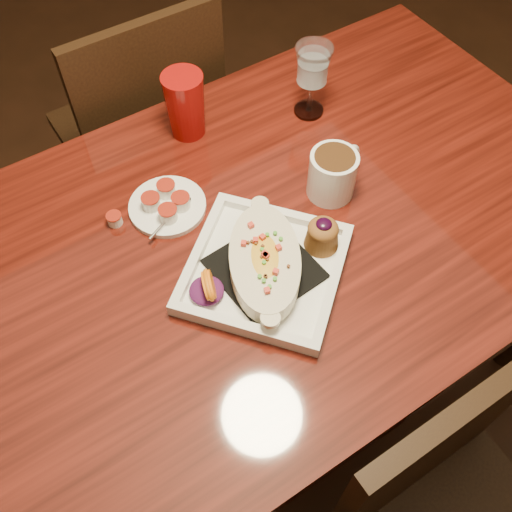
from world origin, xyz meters
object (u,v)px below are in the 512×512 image
table (266,254)px  goblet (313,69)px  coffee_mug (333,172)px  red_tumbler (185,105)px  saucer (167,205)px  plate (269,262)px  chair_far (146,132)px

table → goblet: size_ratio=8.60×
coffee_mug → red_tumbler: bearing=101.8°
goblet → saucer: 0.44m
coffee_mug → red_tumbler: red_tumbler is taller
saucer → plate: bearing=-69.2°
plate → coffee_mug: (0.22, 0.10, 0.03)m
chair_far → goblet: bearing=124.6°
chair_far → coffee_mug: 0.71m
plate → red_tumbler: red_tumbler is taller
goblet → coffee_mug: bearing=-115.0°
plate → saucer: plate is taller
coffee_mug → goblet: goblet is taller
table → chair_far: bearing=90.0°
coffee_mug → goblet: size_ratio=0.79×
table → plate: 0.16m
plate → saucer: bearing=71.3°
table → goblet: bearing=40.4°
plate → red_tumbler: 0.43m
table → red_tumbler: bearing=89.5°
table → goblet: goblet is taller
saucer → goblet: bearing=11.2°
coffee_mug → goblet: bearing=49.5°
coffee_mug → saucer: coffee_mug is taller
table → coffee_mug: (0.17, 0.01, 0.15)m
goblet → saucer: size_ratio=1.09×
red_tumbler → plate: bearing=-97.9°
chair_far → coffee_mug: (0.17, -0.62, 0.30)m
chair_far → red_tumbler: size_ratio=6.12×
table → chair_far: chair_far is taller
chair_far → coffee_mug: bearing=105.2°
table → plate: bearing=-121.5°
table → chair_far: 0.65m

